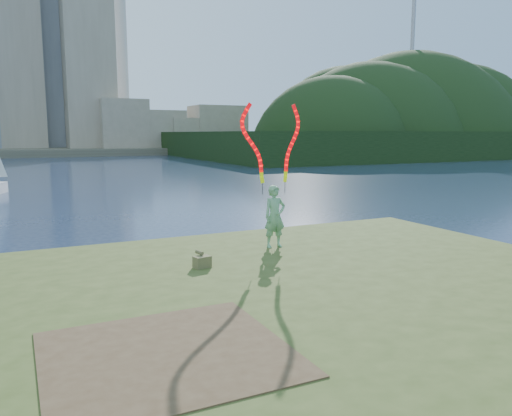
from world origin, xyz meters
TOP-DOWN VIEW (x-y plane):
  - ground at (0.00, 0.00)m, footprint 320.00×320.00m
  - grassy_knoll at (0.00, -2.30)m, footprint 20.00×18.00m
  - dirt_patch at (-2.20, -3.20)m, footprint 3.20×3.00m
  - far_shore at (0.00, 95.00)m, footprint 320.00×40.00m
  - wooded_hill at (59.57, 59.96)m, footprint 78.00×50.00m
  - woman_with_ribbons at (2.11, 1.86)m, footprint 2.05×0.40m
  - canvas_bag at (-0.29, 0.74)m, footprint 0.40×0.45m

SIDE VIEW (x-z plane):
  - ground at x=0.00m, z-range 0.00..0.00m
  - wooded_hill at x=59.57m, z-range -31.34..31.66m
  - grassy_knoll at x=0.00m, z-range -0.06..0.74m
  - far_shore at x=0.00m, z-range 0.00..1.20m
  - dirt_patch at x=-2.20m, z-range 0.80..0.82m
  - canvas_bag at x=-0.29m, z-range 0.77..1.11m
  - woman_with_ribbons at x=2.11m, z-range 0.21..4.21m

